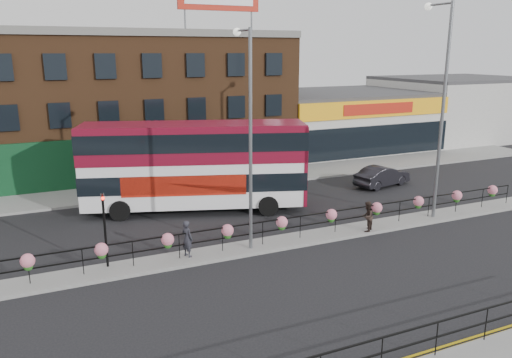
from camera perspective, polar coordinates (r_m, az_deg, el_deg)
name	(u,v)px	position (r m, az deg, el deg)	size (l,w,h in m)	color
ground	(282,244)	(24.07, 2.94, -7.41)	(120.00, 120.00, 0.00)	black
north_pavement	(203,183)	(34.62, -6.09, -0.50)	(60.00, 4.00, 0.15)	gray
median	(282,242)	(24.04, 2.94, -7.24)	(60.00, 1.60, 0.15)	gray
yellow_line_inner	(425,352)	(16.96, 18.75, -18.22)	(60.00, 0.10, 0.01)	gold
yellow_line_outer	(429,355)	(16.85, 19.19, -18.49)	(60.00, 0.10, 0.01)	gold
brick_building	(120,102)	(40.49, -15.30, 8.51)	(25.00, 12.21, 10.30)	brown
supermarket	(338,120)	(48.05, 9.30, 6.71)	(15.00, 12.25, 5.30)	silver
warehouse_east	(455,107)	(57.46, 21.79, 7.62)	(14.50, 12.00, 6.30)	#BBBAB5
median_railing	(282,223)	(23.70, 2.97, -5.06)	(30.04, 0.56, 1.23)	black
south_railing	(382,347)	(15.06, 14.22, -18.08)	(20.04, 0.05, 1.12)	black
double_decker_bus	(195,158)	(28.34, -6.96, 2.42)	(12.76, 6.66, 5.05)	white
car	(382,176)	(34.93, 14.24, 0.32)	(4.45, 2.36, 1.40)	black
pedestrian_a	(187,239)	(22.19, -7.87, -6.76)	(0.61, 0.71, 1.65)	#26262F
pedestrian_b	(367,216)	(25.60, 12.60, -4.20)	(0.95, 0.92, 1.54)	black
lamp_column_west	(248,122)	(21.88, -0.90, 6.55)	(0.35, 1.72, 9.78)	slate
lamp_column_east	(440,93)	(27.97, 20.31, 9.18)	(0.40, 1.97, 11.24)	slate
traffic_light_median	(104,214)	(21.39, -17.01, -3.85)	(0.15, 0.28, 3.65)	black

